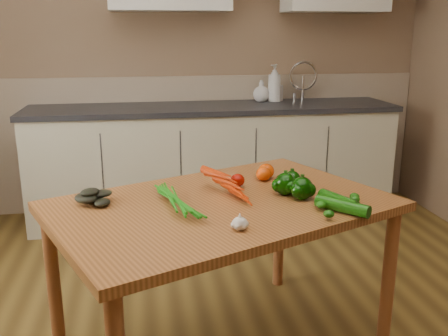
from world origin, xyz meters
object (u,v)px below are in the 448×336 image
Objects in this scene: garlic_bulb at (240,224)px; pepper_a at (285,184)px; soap_bottle_c at (261,91)px; leafy_greens at (102,193)px; soap_bottle_a at (274,83)px; tomato_a at (238,180)px; tomato_b at (264,174)px; pepper_c at (302,188)px; zucchini_a at (338,200)px; zucchini_b at (342,206)px; tomato_c at (266,171)px; soap_bottle_b at (277,89)px; pepper_b at (292,180)px; table at (222,220)px; carrot_bunch at (212,191)px.

garlic_bulb is 0.46m from pepper_a.
soap_bottle_c is 2.25m from leafy_greens.
soap_bottle_a is 4.46× the size of tomato_a.
tomato_a is at bearing -153.45° from tomato_b.
pepper_c is (-0.41, -1.99, -0.25)m from soap_bottle_a.
zucchini_b is at bearing -98.71° from zucchini_a.
tomato_b is at bearing 16.47° from leafy_greens.
pepper_a is 1.22× the size of tomato_c.
pepper_a is 0.31m from zucchini_b.
soap_bottle_b is at bearing 72.50° from soap_bottle_a.
tomato_a is at bearing -64.30° from soap_bottle_a.
tomato_a is 0.50m from zucchini_a.
soap_bottle_c is at bearing 80.72° from pepper_b.
soap_bottle_b is at bearing 81.59° from zucchini_b.
soap_bottle_c is 2.20m from zucchini_b.
soap_bottle_a is 1.49× the size of leafy_greens.
tomato_b is (0.25, 0.28, 0.12)m from table.
soap_bottle_b reaches higher than tomato_a.
carrot_bunch reaches higher than tomato_a.
pepper_b reaches higher than zucchini_a.
soap_bottle_a is 4.03× the size of tomato_b.
leafy_greens is 2.38× the size of pepper_b.
pepper_a is (0.28, 0.37, 0.02)m from garlic_bulb.
tomato_b is at bearing 112.96° from zucchini_b.
zucchini_b is at bearing -70.59° from tomato_c.
soap_bottle_b is 1.11× the size of soap_bottle_c.
zucchini_b is (0.44, 0.11, 0.00)m from garlic_bulb.
pepper_a is at bearing -23.27° from carrot_bunch.
table is at bearing -132.21° from tomato_b.
carrot_bunch is at bearing -77.64° from soap_bottle_b.
table is 16.81× the size of pepper_c.
table is 0.51m from zucchini_b.
zucchini_b is (0.16, -0.26, -0.02)m from pepper_a.
leafy_greens is at bearing 150.85° from table.
garlic_bulb is 0.45m from pepper_c.
soap_bottle_a is 1.90m from pepper_b.
carrot_bunch is 0.36m from tomato_b.
zucchini_a reaches higher than garlic_bulb.
tomato_a is (0.11, 0.20, 0.11)m from table.
pepper_b is (0.35, 0.13, 0.13)m from table.
soap_bottle_a is 5.10× the size of garlic_bulb.
soap_bottle_a is 2.31m from leafy_greens.
leafy_greens is 0.99m from zucchini_b.
garlic_bulb is 0.72× the size of tomato_c.
soap_bottle_b is at bearing 81.60° from zucchini_a.
carrot_bunch is 0.39m from pepper_c.
garlic_bulb is at bearing -127.26° from pepper_a.
leafy_greens reaches higher than tomato_a.
soap_bottle_a is at bearing 1.68° from soap_bottle_c.
tomato_c is at bearing 25.84° from table.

